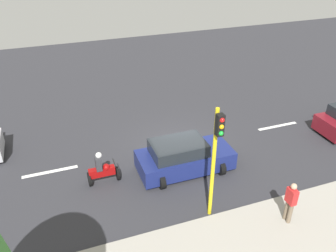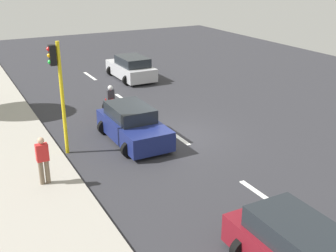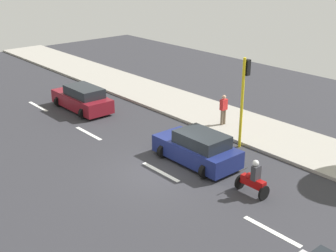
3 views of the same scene
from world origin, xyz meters
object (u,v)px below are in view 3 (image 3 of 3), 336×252
(car_dark_blue, at_px, (197,148))
(motorcycle, at_px, (253,180))
(car_maroon, at_px, (82,99))
(traffic_light_corner, at_px, (244,90))
(pedestrian_near_signal, at_px, (223,109))

(car_dark_blue, xyz_separation_m, motorcycle, (-0.38, -3.53, -0.07))
(car_maroon, xyz_separation_m, traffic_light_corner, (3.04, -10.02, 2.22))
(traffic_light_corner, bearing_deg, car_dark_blue, 178.50)
(car_dark_blue, bearing_deg, pedestrian_near_signal, 28.76)
(car_dark_blue, xyz_separation_m, traffic_light_corner, (2.95, -0.08, 2.22))
(car_dark_blue, relative_size, pedestrian_near_signal, 2.47)
(motorcycle, relative_size, pedestrian_near_signal, 0.91)
(car_maroon, height_order, traffic_light_corner, traffic_light_corner)
(motorcycle, bearing_deg, pedestrian_near_signal, 51.58)
(motorcycle, height_order, traffic_light_corner, traffic_light_corner)
(pedestrian_near_signal, distance_m, traffic_light_corner, 3.34)
(pedestrian_near_signal, bearing_deg, car_dark_blue, -151.24)
(car_maroon, height_order, pedestrian_near_signal, pedestrian_near_signal)
(car_dark_blue, relative_size, motorcycle, 2.73)
(car_dark_blue, distance_m, car_maroon, 9.95)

